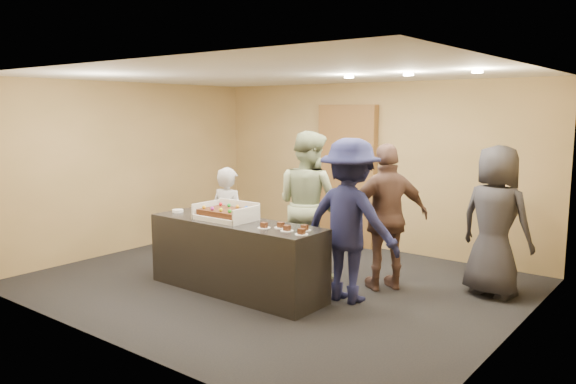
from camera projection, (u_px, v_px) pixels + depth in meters
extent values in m
plane|color=black|center=(274.00, 282.00, 7.43)|extent=(6.00, 6.00, 0.00)
plane|color=white|center=(274.00, 75.00, 7.04)|extent=(6.00, 6.00, 0.00)
cube|color=olive|center=(371.00, 166.00, 9.19)|extent=(6.00, 0.04, 2.70)
cube|color=olive|center=(106.00, 208.00, 5.28)|extent=(6.00, 0.04, 2.70)
cube|color=olive|center=(130.00, 167.00, 9.06)|extent=(0.04, 5.00, 2.70)
cube|color=olive|center=(514.00, 206.00, 5.41)|extent=(0.04, 5.00, 2.70)
cube|color=black|center=(236.00, 257.00, 7.00)|extent=(2.40, 0.71, 0.90)
cube|color=brown|center=(347.00, 176.00, 9.38)|extent=(1.07, 0.15, 2.35)
cube|color=white|center=(226.00, 217.00, 7.03)|extent=(0.70, 0.49, 0.06)
cube|color=white|center=(206.00, 209.00, 7.23)|extent=(0.02, 0.49, 0.19)
cube|color=white|center=(246.00, 215.00, 6.81)|extent=(0.02, 0.49, 0.19)
cube|color=white|center=(239.00, 209.00, 7.21)|extent=(0.70, 0.02, 0.21)
cube|color=#3E1C0E|center=(226.00, 212.00, 7.02)|extent=(0.62, 0.42, 0.07)
sphere|color=red|center=(221.00, 204.00, 7.27)|extent=(0.05, 0.05, 0.05)
sphere|color=#18922A|center=(229.00, 205.00, 7.18)|extent=(0.05, 0.05, 0.05)
sphere|color=orange|center=(237.00, 207.00, 7.09)|extent=(0.05, 0.05, 0.05)
sphere|color=blue|center=(246.00, 208.00, 7.00)|extent=(0.05, 0.05, 0.05)
sphere|color=gold|center=(204.00, 207.00, 7.04)|extent=(0.05, 0.05, 0.05)
sphere|color=purple|center=(212.00, 208.00, 6.95)|extent=(0.05, 0.05, 0.05)
sphere|color=yellow|center=(221.00, 210.00, 6.86)|extent=(0.05, 0.05, 0.05)
sphere|color=green|center=(230.00, 211.00, 6.77)|extent=(0.05, 0.05, 0.05)
cylinder|color=white|center=(178.00, 211.00, 7.54)|extent=(0.15, 0.15, 0.04)
cylinder|color=white|center=(264.00, 228.00, 6.52)|extent=(0.15, 0.15, 0.01)
cube|color=#3E1C0E|center=(264.00, 225.00, 6.52)|extent=(0.07, 0.06, 0.06)
cylinder|color=white|center=(281.00, 228.00, 6.54)|extent=(0.15, 0.15, 0.01)
cube|color=#3E1C0E|center=(281.00, 225.00, 6.53)|extent=(0.07, 0.06, 0.06)
cylinder|color=white|center=(287.00, 231.00, 6.37)|extent=(0.15, 0.15, 0.01)
cube|color=#3E1C0E|center=(287.00, 228.00, 6.36)|extent=(0.07, 0.06, 0.06)
cylinder|color=white|center=(305.00, 230.00, 6.39)|extent=(0.15, 0.15, 0.01)
cube|color=#3E1C0E|center=(305.00, 227.00, 6.39)|extent=(0.07, 0.06, 0.06)
cylinder|color=white|center=(301.00, 234.00, 6.19)|extent=(0.15, 0.15, 0.01)
cube|color=#3E1C0E|center=(301.00, 231.00, 6.18)|extent=(0.07, 0.06, 0.06)
imported|color=#A3A3A8|center=(229.00, 222.00, 7.64)|extent=(0.57, 0.39, 1.50)
imported|color=gray|center=(308.00, 204.00, 7.63)|extent=(1.05, 0.87, 1.99)
imported|color=#16183F|center=(350.00, 221.00, 6.61)|extent=(1.25, 0.72, 1.94)
imported|color=brown|center=(387.00, 217.00, 7.05)|extent=(1.04, 1.13, 1.86)
imported|color=#28272D|center=(496.00, 221.00, 6.80)|extent=(1.00, 0.75, 1.85)
cylinder|color=#FFEAC6|center=(349.00, 77.00, 6.95)|extent=(0.12, 0.12, 0.03)
cylinder|color=#FFEAC6|center=(408.00, 74.00, 6.46)|extent=(0.12, 0.12, 0.03)
cylinder|color=#FFEAC6|center=(477.00, 71.00, 5.97)|extent=(0.12, 0.12, 0.03)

